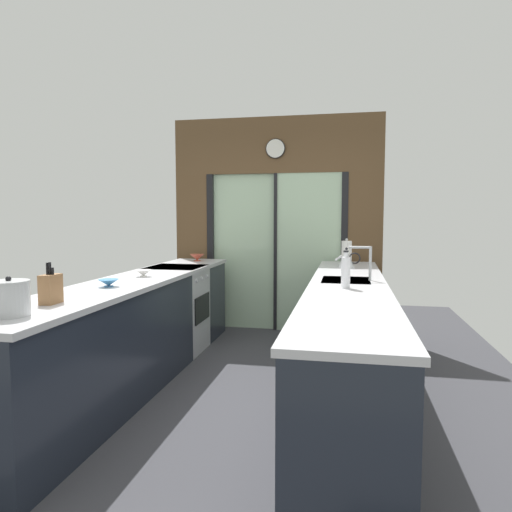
{
  "coord_description": "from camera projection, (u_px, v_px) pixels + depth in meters",
  "views": [
    {
      "loc": [
        0.9,
        -3.42,
        1.46
      ],
      "look_at": [
        0.05,
        0.85,
        1.08
      ],
      "focal_mm": 32.41,
      "sensor_mm": 36.0,
      "label": 1
    }
  ],
  "objects": [
    {
      "name": "knife_block",
      "position": [
        51.0,
        289.0,
        2.84
      ],
      "size": [
        0.08,
        0.14,
        0.26
      ],
      "color": "brown",
      "rests_on": "left_counter_run"
    },
    {
      "name": "sink_faucet",
      "position": [
        367.0,
        258.0,
        3.88
      ],
      "size": [
        0.19,
        0.02,
        0.29
      ],
      "color": "#B7BABC",
      "rests_on": "right_counter_run"
    },
    {
      "name": "ground_plane",
      "position": [
        245.0,
        377.0,
        4.23
      ],
      "size": [
        5.04,
        7.6,
        0.02
      ],
      "primitive_type": "cube",
      "color": "#38383D"
    },
    {
      "name": "left_counter_run",
      "position": [
        128.0,
        334.0,
        3.91
      ],
      "size": [
        0.62,
        3.8,
        0.92
      ],
      "color": "#1E232D",
      "rests_on": "ground_plane"
    },
    {
      "name": "oven_range",
      "position": [
        176.0,
        309.0,
        5.0
      ],
      "size": [
        0.6,
        0.6,
        0.92
      ],
      "color": "#B7BABC",
      "rests_on": "ground_plane"
    },
    {
      "name": "paper_towel_roll",
      "position": [
        347.0,
        253.0,
        5.14
      ],
      "size": [
        0.13,
        0.13,
        0.3
      ],
      "color": "#B7BABC",
      "rests_on": "right_counter_run"
    },
    {
      "name": "right_counter_run",
      "position": [
        347.0,
        340.0,
        3.72
      ],
      "size": [
        0.62,
        3.8,
        0.92
      ],
      "color": "#1E232D",
      "rests_on": "ground_plane"
    },
    {
      "name": "mixing_bowl_far",
      "position": [
        197.0,
        257.0,
        5.6
      ],
      "size": [
        0.18,
        0.18,
        0.08
      ],
      "color": "#BC4C38",
      "rests_on": "left_counter_run"
    },
    {
      "name": "mixing_bowl_near",
      "position": [
        109.0,
        283.0,
        3.53
      ],
      "size": [
        0.16,
        0.16,
        0.06
      ],
      "color": "teal",
      "rests_on": "left_counter_run"
    },
    {
      "name": "mixing_bowl_mid",
      "position": [
        143.0,
        273.0,
        4.13
      ],
      "size": [
        0.14,
        0.14,
        0.06
      ],
      "color": "silver",
      "rests_on": "left_counter_run"
    },
    {
      "name": "back_wall_unit",
      "position": [
        276.0,
        211.0,
        5.85
      ],
      "size": [
        2.64,
        0.12,
        2.7
      ],
      "color": "brown",
      "rests_on": "ground_plane"
    },
    {
      "name": "kettle",
      "position": [
        347.0,
        259.0,
        4.82
      ],
      "size": [
        0.27,
        0.18,
        0.22
      ],
      "color": "#B7BABC",
      "rests_on": "right_counter_run"
    },
    {
      "name": "soap_bottle",
      "position": [
        346.0,
        272.0,
        3.46
      ],
      "size": [
        0.07,
        0.07,
        0.28
      ],
      "color": "silver",
      "rests_on": "right_counter_run"
    },
    {
      "name": "stock_pot",
      "position": [
        9.0,
        298.0,
        2.49
      ],
      "size": [
        0.21,
        0.21,
        0.22
      ],
      "color": "#B7BABC",
      "rests_on": "left_counter_run"
    }
  ]
}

